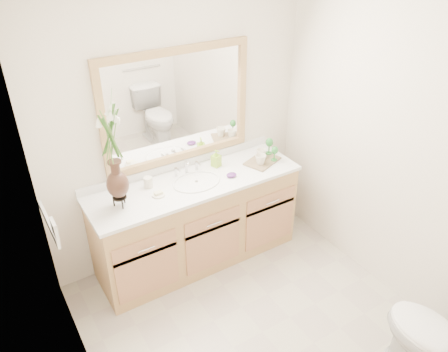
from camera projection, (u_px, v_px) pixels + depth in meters
floor at (262, 332)px, 3.35m from camera, size 2.60×2.60×0.00m
wall_back at (178, 129)px, 3.68m from camera, size 2.40×0.02×2.40m
wall_left at (80, 275)px, 2.19m from camera, size 0.02×2.60×2.40m
wall_right at (399, 155)px, 3.28m from camera, size 0.02×2.60×2.40m
vanity at (197, 222)px, 3.88m from camera, size 1.80×0.55×0.80m
counter at (195, 183)px, 3.67m from camera, size 1.84×0.57×0.03m
sink at (197, 188)px, 3.68m from camera, size 0.38×0.34×0.23m
mirror at (178, 107)px, 3.56m from camera, size 1.32×0.04×0.97m
switch_plate at (54, 229)px, 2.86m from camera, size 0.02×0.12×0.12m
toilet at (438, 346)px, 2.81m from camera, size 0.42×0.75×0.74m
flower_vase at (111, 142)px, 3.07m from camera, size 0.20×0.20×0.81m
tumbler at (148, 182)px, 3.56m from camera, size 0.07×0.07×0.09m
soap_dish at (158, 194)px, 3.47m from camera, size 0.11×0.11×0.03m
soap_bottle at (216, 159)px, 3.85m from camera, size 0.08×0.08×0.14m
purple_dish at (231, 175)px, 3.72m from camera, size 0.11×0.09×0.03m
tray at (262, 161)px, 3.94m from camera, size 0.37×0.31×0.02m
mug_left at (261, 159)px, 3.86m from camera, size 0.10×0.09×0.10m
mug_right at (261, 153)px, 3.95m from camera, size 0.09×0.09×0.09m
goblet_front at (275, 151)px, 3.89m from camera, size 0.06×0.06×0.14m
goblet_back at (269, 143)px, 4.00m from camera, size 0.07×0.07×0.16m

